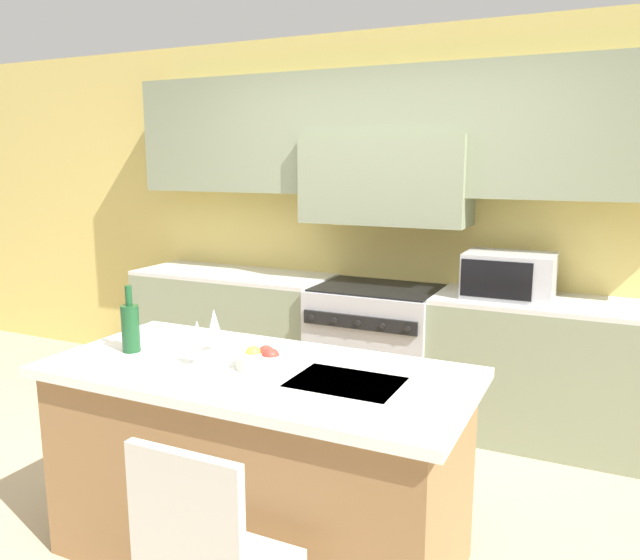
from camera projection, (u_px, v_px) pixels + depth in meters
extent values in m
plane|color=tan|center=(260.00, 528.00, 3.08)|extent=(10.00, 10.00, 0.00)
cube|color=#DBC166|center=(395.00, 221.00, 4.59)|extent=(10.00, 0.06, 2.70)
cube|color=gray|center=(388.00, 133.00, 4.30)|extent=(3.98, 0.34, 0.85)
cube|color=gray|center=(386.00, 181.00, 4.33)|extent=(1.17, 0.40, 0.60)
cube|color=gray|center=(234.00, 331.00, 4.97)|extent=(1.56, 0.62, 0.90)
cube|color=silver|center=(233.00, 274.00, 4.88)|extent=(1.56, 0.62, 0.03)
cube|color=gray|center=(557.00, 375.00, 3.95)|extent=(1.56, 0.62, 0.90)
cube|color=silver|center=(562.00, 304.00, 3.86)|extent=(1.56, 0.62, 0.03)
cube|color=#B7B7BC|center=(376.00, 351.00, 4.44)|extent=(0.87, 0.66, 0.91)
cube|color=black|center=(377.00, 288.00, 4.35)|extent=(0.83, 0.61, 0.01)
cube|color=black|center=(359.00, 322.00, 4.08)|extent=(0.80, 0.02, 0.09)
cylinder|color=black|center=(312.00, 317.00, 4.21)|extent=(0.04, 0.02, 0.04)
cylinder|color=black|center=(334.00, 320.00, 4.14)|extent=(0.04, 0.02, 0.04)
cylinder|color=black|center=(358.00, 323.00, 4.07)|extent=(0.04, 0.02, 0.04)
cylinder|color=black|center=(382.00, 326.00, 4.00)|extent=(0.04, 0.02, 0.04)
cylinder|color=black|center=(408.00, 329.00, 3.93)|extent=(0.04, 0.02, 0.04)
cube|color=#B7B7BC|center=(509.00, 275.00, 3.97)|extent=(0.55, 0.39, 0.29)
cube|color=black|center=(496.00, 280.00, 3.82)|extent=(0.43, 0.01, 0.23)
cube|color=olive|center=(258.00, 469.00, 2.79)|extent=(1.76, 0.81, 0.86)
cube|color=white|center=(256.00, 372.00, 2.71)|extent=(1.87, 0.88, 0.04)
cube|color=#2D2D30|center=(346.00, 383.00, 2.53)|extent=(0.44, 0.32, 0.01)
cylinder|color=#B2B2B7|center=(363.00, 368.00, 2.69)|extent=(0.02, 0.02, 0.00)
cube|color=beige|center=(185.00, 528.00, 1.83)|extent=(0.40, 0.04, 0.48)
cylinder|color=#194723|center=(131.00, 329.00, 2.91)|extent=(0.08, 0.08, 0.22)
cylinder|color=#194723|center=(129.00, 295.00, 2.88)|extent=(0.03, 0.03, 0.10)
cylinder|color=white|center=(198.00, 365.00, 2.72)|extent=(0.06, 0.06, 0.01)
cylinder|color=white|center=(198.00, 355.00, 2.71)|extent=(0.01, 0.01, 0.08)
cone|color=white|center=(197.00, 334.00, 2.70)|extent=(0.06, 0.06, 0.12)
cylinder|color=white|center=(215.00, 351.00, 2.92)|extent=(0.06, 0.06, 0.01)
cylinder|color=white|center=(215.00, 342.00, 2.92)|extent=(0.01, 0.01, 0.08)
cone|color=white|center=(214.00, 322.00, 2.90)|extent=(0.06, 0.06, 0.12)
cylinder|color=silver|center=(262.00, 360.00, 2.70)|extent=(0.23, 0.23, 0.06)
sphere|color=gold|center=(253.00, 354.00, 2.71)|extent=(0.08, 0.08, 0.08)
sphere|color=red|center=(271.00, 357.00, 2.68)|extent=(0.08, 0.08, 0.08)
sphere|color=red|center=(266.00, 354.00, 2.73)|extent=(0.07, 0.07, 0.07)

